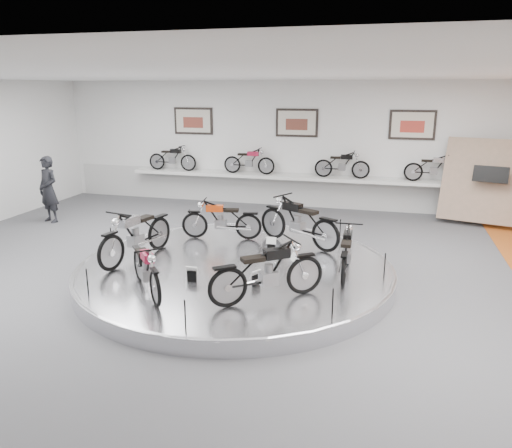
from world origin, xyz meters
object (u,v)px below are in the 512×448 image
(bike_c, at_px, (221,219))
(shelf, at_px, (294,177))
(display_platform, at_px, (235,271))
(bike_f, at_px, (267,271))
(bike_e, at_px, (146,268))
(bike_d, at_px, (136,234))
(bike_b, at_px, (298,221))
(bike_a, at_px, (347,251))
(visitor, at_px, (48,189))

(bike_c, bearing_deg, shelf, -109.19)
(display_platform, height_order, bike_f, bike_f)
(display_platform, distance_m, bike_e, 2.17)
(bike_d, height_order, bike_e, bike_d)
(bike_e, distance_m, bike_f, 2.13)
(bike_b, bearing_deg, bike_a, 155.61)
(bike_b, height_order, bike_f, bike_b)
(bike_f, bearing_deg, bike_b, 52.94)
(display_platform, xyz_separation_m, bike_f, (1.06, -1.56, 0.67))
(bike_a, distance_m, bike_c, 3.45)
(bike_e, height_order, visitor, visitor)
(display_platform, relative_size, bike_d, 3.39)
(bike_c, bearing_deg, bike_a, 143.26)
(display_platform, bearing_deg, shelf, 90.00)
(shelf, distance_m, bike_a, 6.76)
(shelf, distance_m, bike_c, 4.86)
(bike_d, distance_m, bike_f, 3.40)
(bike_c, xyz_separation_m, bike_e, (-0.23, -3.40, -0.02))
(bike_a, relative_size, bike_b, 0.83)
(bike_a, relative_size, bike_f, 0.88)
(bike_b, bearing_deg, bike_e, 86.80)
(display_platform, distance_m, bike_b, 2.03)
(display_platform, xyz_separation_m, bike_a, (2.23, 0.02, 0.61))
(bike_a, bearing_deg, bike_c, 61.62)
(bike_d, bearing_deg, bike_c, 158.74)
(shelf, height_order, bike_a, bike_a)
(bike_a, bearing_deg, bike_f, 142.61)
(bike_a, distance_m, visitor, 9.19)
(bike_e, relative_size, bike_f, 0.88)
(bike_e, xyz_separation_m, visitor, (-5.44, 4.67, 0.19))
(bike_e, relative_size, visitor, 0.82)
(shelf, distance_m, visitor, 7.39)
(bike_a, height_order, bike_b, bike_b)
(bike_c, distance_m, visitor, 5.81)
(display_platform, relative_size, bike_a, 4.07)
(bike_c, relative_size, visitor, 0.85)
(bike_b, relative_size, visitor, 1.00)
(display_platform, height_order, bike_a, bike_a)
(bike_b, distance_m, bike_d, 3.59)
(bike_b, xyz_separation_m, bike_e, (-2.07, -3.40, -0.10))
(bike_d, relative_size, bike_f, 1.06)
(bike_a, relative_size, bike_e, 1.00)
(bike_c, height_order, bike_d, bike_d)
(shelf, bearing_deg, bike_b, -78.11)
(bike_e, bearing_deg, bike_a, 78.63)
(display_platform, height_order, visitor, visitor)
(bike_b, bearing_deg, visitor, 18.55)
(shelf, xyz_separation_m, bike_e, (-1.06, -8.19, -0.24))
(shelf, bearing_deg, bike_d, -107.33)
(bike_a, relative_size, visitor, 0.82)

